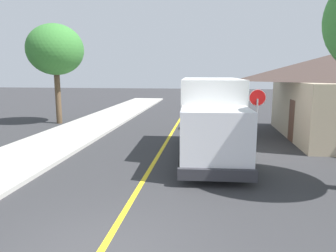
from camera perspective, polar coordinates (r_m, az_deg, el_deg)
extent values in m
cube|color=gold|center=(15.79, -0.33, -2.94)|extent=(0.16, 56.00, 0.01)
cube|color=silver|center=(13.89, 7.70, 3.14)|extent=(2.62, 5.10, 2.60)
cube|color=silver|center=(10.51, 8.61, -1.52)|extent=(2.37, 2.10, 1.70)
cube|color=#1E2D3D|center=(9.56, 9.03, -0.38)|extent=(2.04, 0.17, 0.75)
cube|color=#2D2D33|center=(9.73, 8.88, -8.74)|extent=(2.41, 0.31, 0.36)
cylinder|color=black|center=(11.05, 13.89, -6.21)|extent=(0.34, 1.01, 1.00)
cylinder|color=black|center=(10.91, 2.87, -6.14)|extent=(0.34, 1.01, 1.00)
cylinder|color=black|center=(15.43, 11.24, -1.55)|extent=(0.34, 1.01, 1.00)
cylinder|color=black|center=(15.33, 3.42, -1.45)|extent=(0.34, 1.01, 1.00)
cube|color=#4C564C|center=(19.55, 7.76, 1.38)|extent=(1.92, 4.45, 0.76)
cube|color=#1E2D3D|center=(19.61, 7.81, 3.47)|extent=(1.63, 1.84, 0.64)
cylinder|color=black|center=(18.22, 10.12, -0.36)|extent=(0.24, 0.65, 0.64)
cylinder|color=black|center=(18.25, 5.15, -0.23)|extent=(0.24, 0.65, 0.64)
cylinder|color=black|center=(20.99, 9.97, 0.99)|extent=(0.24, 0.65, 0.64)
cylinder|color=black|center=(21.02, 5.67, 1.10)|extent=(0.24, 0.65, 0.64)
cube|color=#2D4793|center=(25.92, 7.90, 3.45)|extent=(1.91, 4.44, 0.76)
cube|color=#1E2D3D|center=(26.00, 7.94, 5.02)|extent=(1.63, 1.84, 0.64)
cylinder|color=black|center=(24.56, 9.67, 2.27)|extent=(0.24, 0.65, 0.64)
cylinder|color=black|center=(24.58, 5.99, 2.37)|extent=(0.24, 0.65, 0.64)
cylinder|color=black|center=(27.36, 9.58, 3.04)|extent=(0.24, 0.65, 0.64)
cylinder|color=black|center=(27.37, 6.27, 3.13)|extent=(0.24, 0.65, 0.64)
cube|color=black|center=(32.55, 7.70, 4.75)|extent=(1.98, 4.47, 0.76)
cube|color=#1E2D3D|center=(32.65, 7.72, 5.99)|extent=(1.66, 1.86, 0.64)
cylinder|color=black|center=(31.23, 9.26, 3.88)|extent=(0.25, 0.65, 0.64)
cylinder|color=black|center=(31.15, 6.36, 3.94)|extent=(0.25, 0.65, 0.64)
cylinder|color=black|center=(34.03, 8.91, 4.38)|extent=(0.25, 0.65, 0.64)
cylinder|color=black|center=(33.95, 6.24, 4.42)|extent=(0.25, 0.65, 0.64)
cylinder|color=gray|center=(16.00, 15.75, 0.85)|extent=(0.08, 0.08, 2.20)
cylinder|color=red|center=(15.90, 15.93, 4.96)|extent=(0.76, 0.03, 0.76)
cylinder|color=white|center=(15.92, 15.92, 4.97)|extent=(0.80, 0.02, 0.80)
cube|color=brown|center=(17.09, 21.59, 0.91)|extent=(0.10, 1.00, 2.10)
cylinder|color=brown|center=(22.60, -19.29, 4.68)|extent=(0.37, 0.37, 3.36)
ellipsoid|color=#387A33|center=(22.57, -19.77, 12.91)|extent=(3.69, 3.69, 3.32)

